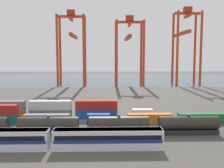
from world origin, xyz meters
The scene contains 18 objects.
ground_plane centered at (0.00, 40.00, 0.00)m, with size 420.00×420.00×0.00m, color #4C4944.
harbour_water centered at (0.00, 136.06, 0.00)m, with size 400.00×110.00×0.01m, color #384C60.
passenger_train centered at (-4.10, -21.62, 2.14)m, with size 43.13×3.14×3.90m.
freight_tank_row centered at (9.49, -12.32, 2.17)m, with size 78.18×3.08×4.54m.
shipping_container_3 centered at (-9.28, -2.42, 1.30)m, with size 12.10×2.44×2.60m, color slate.
shipping_container_4 centered at (4.53, -2.42, 1.30)m, with size 6.04×2.44×2.60m, color #1C4299.
shipping_container_5 centered at (18.34, -2.42, 1.30)m, with size 12.10×2.44×2.60m, color orange.
shipping_container_6 centered at (32.15, -2.42, 1.30)m, with size 12.10×2.44×2.60m, color #197538.
shipping_container_11 centered at (-23.05, 3.72, 1.30)m, with size 12.10×2.44×2.60m, color orange.
shipping_container_12 centered at (-23.05, 3.72, 3.90)m, with size 12.10×2.44×2.60m, color slate.
shipping_container_13 centered at (-9.64, 3.72, 1.30)m, with size 12.10×2.44×2.60m, color slate.
shipping_container_14 centered at (-9.64, 3.72, 3.90)m, with size 12.10×2.44×2.60m, color silver.
shipping_container_15 centered at (3.77, 3.72, 1.30)m, with size 12.10×2.44×2.60m, color #1C4299.
shipping_container_16 centered at (3.77, 3.72, 3.90)m, with size 12.10×2.44×2.60m, color #AD211C.
shipping_container_17 centered at (17.17, 3.72, 1.30)m, with size 6.04×2.44×2.60m, color silver.
gantry_crane_west centered at (-15.10, 96.58, 28.03)m, with size 17.83×33.63×47.10m.
gantry_crane_central centered at (21.60, 97.26, 26.69)m, with size 18.34×37.84×43.81m.
gantry_crane_east centered at (58.29, 97.29, 29.42)m, with size 16.29×39.06×49.30m.
Camera 1 is at (6.48, -69.94, 17.72)m, focal length 41.11 mm.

